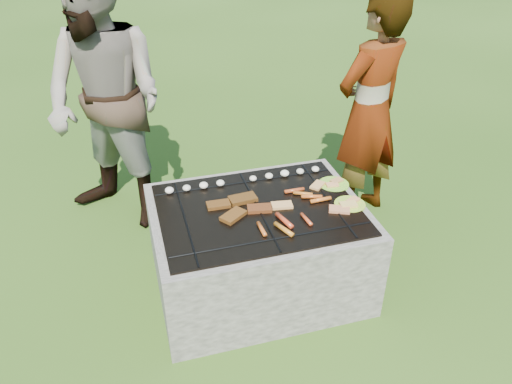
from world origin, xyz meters
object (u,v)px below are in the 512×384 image
cook (369,111)px  bystander (106,101)px  plate_far (334,184)px  fire_pit (258,251)px  plate_near (350,204)px

cook → bystander: size_ratio=0.88×
plate_far → bystander: size_ratio=0.12×
plate_far → cook: size_ratio=0.14×
fire_pit → bystander: bearing=127.4°
plate_far → cook: 0.73m
fire_pit → cook: 1.35m
fire_pit → cook: cook is taller
plate_far → plate_near: 0.25m
fire_pit → bystander: (-0.81, 1.06, 0.70)m
plate_far → bystander: (-1.37, 0.92, 0.38)m
cook → bystander: bystander is taller
fire_pit → plate_far: bearing=14.0°
fire_pit → bystander: 1.51m
bystander → cook: bearing=31.9°
plate_near → cook: bearing=57.2°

